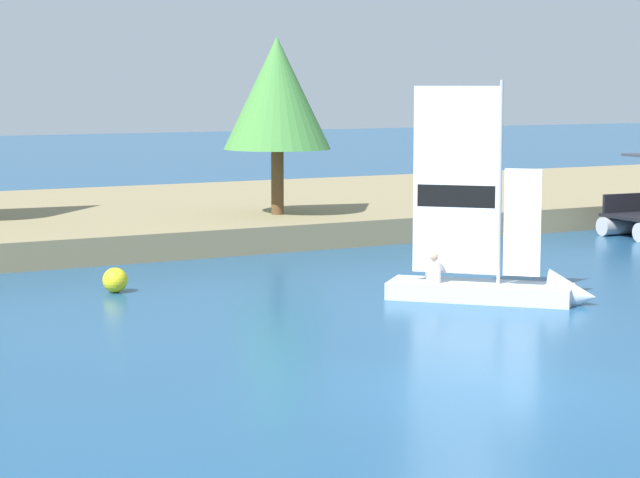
# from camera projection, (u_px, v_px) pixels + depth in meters

# --- Properties ---
(ground_plane) EXTENTS (200.00, 200.00, 0.00)m
(ground_plane) POSITION_uv_depth(u_px,v_px,m) (476.00, 389.00, 19.55)
(ground_plane) COLOR navy
(shore_bank) EXTENTS (80.00, 15.49, 0.77)m
(shore_bank) POSITION_uv_depth(u_px,v_px,m) (46.00, 222.00, 39.81)
(shore_bank) COLOR #897A56
(shore_bank) RESTS_ON ground
(shoreline_tree_midright) EXTENTS (3.32, 3.32, 5.48)m
(shoreline_tree_midright) POSITION_uv_depth(u_px,v_px,m) (277.00, 94.00, 37.96)
(shoreline_tree_midright) COLOR brown
(shoreline_tree_midright) RESTS_ON shore_bank
(sailboat) EXTENTS (4.06, 4.14, 5.27)m
(sailboat) POSITION_uv_depth(u_px,v_px,m) (511.00, 283.00, 27.38)
(sailboat) COLOR silver
(sailboat) RESTS_ON ground
(channel_buoy) EXTENTS (0.58, 0.58, 0.58)m
(channel_buoy) POSITION_uv_depth(u_px,v_px,m) (115.00, 280.00, 28.58)
(channel_buoy) COLOR yellow
(channel_buoy) RESTS_ON ground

